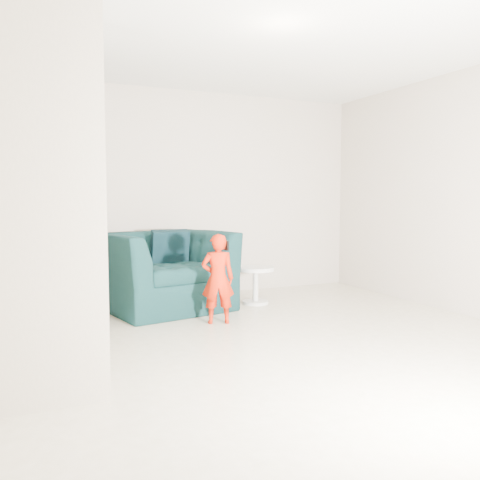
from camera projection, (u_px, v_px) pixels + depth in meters
name	position (u px, v px, depth m)	size (l,w,h in m)	color
floor	(281.00, 351.00, 4.29)	(5.50, 5.50, 0.00)	tan
ceiling	(283.00, 22.00, 4.07)	(5.50, 5.50, 0.00)	silver
back_wall	(182.00, 194.00, 6.69)	(5.00, 5.00, 0.00)	#ADA08D
armchair	(165.00, 271.00, 5.91)	(1.38, 1.21, 0.90)	black
toddler	(218.00, 279.00, 5.22)	(0.34, 0.22, 0.93)	#9F0D05
side_table	(255.00, 279.00, 6.22)	(0.45, 0.45, 0.45)	silver
staircase	(19.00, 243.00, 3.91)	(1.02, 3.03, 3.62)	#ADA089
cushion	(170.00, 248.00, 6.16)	(0.45, 0.13, 0.43)	black
throw	(116.00, 264.00, 5.64)	(0.05, 0.48, 0.54)	black
phone	(227.00, 246.00, 5.17)	(0.02, 0.05, 0.10)	black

